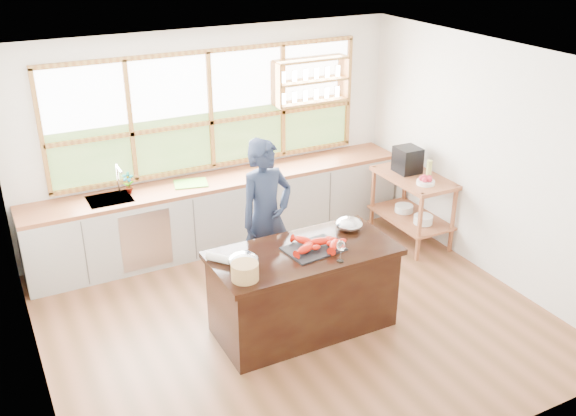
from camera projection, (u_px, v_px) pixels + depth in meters
ground_plane at (294, 317)px, 6.82m from camera, size 5.00×5.00×0.00m
room_shell at (273, 147)px, 6.52m from camera, size 5.02×4.52×2.71m
back_counter at (222, 211)px, 8.19m from camera, size 4.90×0.63×0.90m
right_shelf_unit at (413, 198)px, 8.20m from camera, size 0.62×1.10×0.90m
island at (303, 289)px, 6.47m from camera, size 1.85×0.90×0.90m
cook at (266, 218)px, 6.98m from camera, size 0.72×0.54×1.79m
potted_plant at (128, 183)px, 7.53m from camera, size 0.16×0.13×0.26m
cutting_board at (191, 183)px, 7.84m from camera, size 0.46×0.38×0.01m
espresso_machine at (408, 160)px, 8.15m from camera, size 0.29×0.31×0.33m
wine_bottle at (429, 171)px, 7.89m from camera, size 0.08×0.08×0.27m
fruit_bowl at (426, 181)px, 7.82m from camera, size 0.22×0.22×0.11m
slate_board at (314, 249)px, 6.30m from camera, size 0.59×0.46×0.02m
lobster_pile at (316, 244)px, 6.29m from camera, size 0.52×0.44×0.08m
mixing_bowl_left at (243, 260)px, 5.99m from camera, size 0.29×0.29×0.14m
mixing_bowl_right at (349, 224)px, 6.69m from camera, size 0.29×0.29×0.14m
wine_glass at (341, 246)px, 6.02m from camera, size 0.08×0.08×0.22m
wicker_basket at (245, 271)px, 5.76m from camera, size 0.25×0.25×0.16m
parchment_roll at (221, 259)px, 6.06m from camera, size 0.25×0.28×0.08m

